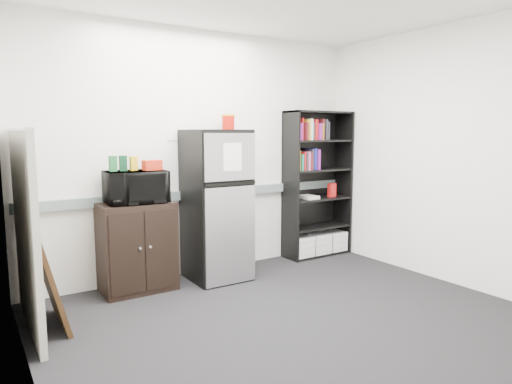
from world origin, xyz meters
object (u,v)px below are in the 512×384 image
Objects in this scene: cabinet at (137,247)px; microwave at (136,187)px; cubicle_partition at (26,231)px; refrigerator at (217,205)px; bookshelf at (317,185)px.

microwave is (0.00, -0.02, 0.61)m from cabinet.
refrigerator is at bearing 10.22° from cubicle_partition.
cabinet is (1.03, 0.42, -0.36)m from cubicle_partition.
bookshelf reaches higher than microwave.
bookshelf is at bearing 1.54° from cabinet.
bookshelf reaches higher than refrigerator.
cubicle_partition is 1.00× the size of refrigerator.
refrigerator reaches higher than cabinet.
refrigerator reaches higher than microwave.
cabinet is at bearing 92.50° from microwave.
microwave is at bearing 21.44° from cubicle_partition.
microwave is (1.03, 0.40, 0.24)m from cubicle_partition.
microwave is at bearing -90.00° from cabinet.
bookshelf reaches higher than cubicle_partition.
cabinet is (-2.40, -0.06, -0.47)m from bookshelf.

